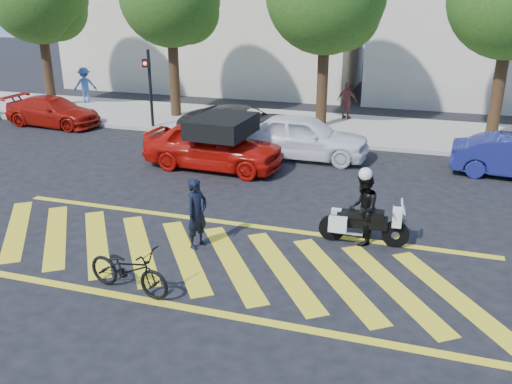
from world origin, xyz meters
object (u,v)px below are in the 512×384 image
(parked_left, at_px, (53,111))
(parked_mid_right, at_px, (303,137))
(police_motorcycle, at_px, (362,223))
(officer_moto, at_px, (363,209))
(officer_bike, at_px, (197,213))
(parked_mid_left, at_px, (244,124))
(red_convertible, at_px, (213,145))
(bicycle, at_px, (128,269))

(parked_left, xyz_separation_m, parked_mid_right, (11.02, -1.40, 0.14))
(police_motorcycle, relative_size, parked_mid_right, 0.46)
(police_motorcycle, xyz_separation_m, officer_moto, (-0.01, 0.00, 0.35))
(officer_bike, xyz_separation_m, parked_left, (-10.30, 8.71, -0.19))
(parked_mid_left, xyz_separation_m, parked_mid_right, (2.60, -1.40, 0.08))
(red_convertible, bearing_deg, officer_moto, -125.17)
(police_motorcycle, relative_size, parked_mid_left, 0.42)
(bicycle, height_order, parked_mid_right, parked_mid_right)
(police_motorcycle, bearing_deg, officer_bike, -162.92)
(officer_bike, relative_size, bicycle, 0.88)
(police_motorcycle, relative_size, red_convertible, 0.45)
(officer_bike, distance_m, police_motorcycle, 3.70)
(red_convertible, bearing_deg, parked_mid_left, 5.09)
(parked_left, relative_size, parked_mid_right, 0.95)
(officer_moto, bearing_deg, officer_bike, -72.82)
(bicycle, xyz_separation_m, parked_mid_right, (1.18, 9.49, 0.27))
(officer_bike, xyz_separation_m, parked_mid_right, (0.71, 7.31, -0.05))
(parked_mid_right, bearing_deg, police_motorcycle, -155.98)
(police_motorcycle, distance_m, parked_left, 15.65)
(officer_moto, distance_m, red_convertible, 6.63)
(police_motorcycle, distance_m, parked_mid_right, 6.64)
(bicycle, distance_m, officer_moto, 5.23)
(red_convertible, height_order, parked_left, red_convertible)
(bicycle, xyz_separation_m, parked_left, (-9.84, 10.89, 0.13))
(red_convertible, bearing_deg, police_motorcycle, -125.11)
(red_convertible, bearing_deg, parked_left, 71.66)
(parked_left, bearing_deg, parked_mid_right, -93.59)
(officer_bike, height_order, parked_mid_right, officer_bike)
(bicycle, bearing_deg, parked_left, 51.77)
(red_convertible, distance_m, parked_mid_left, 3.34)
(officer_moto, bearing_deg, bicycle, -51.68)
(officer_moto, height_order, red_convertible, officer_moto)
(parked_left, bearing_deg, parked_mid_left, -86.34)
(officer_bike, relative_size, police_motorcycle, 0.80)
(officer_moto, distance_m, parked_mid_left, 9.15)
(officer_moto, xyz_separation_m, red_convertible, (-5.21, 4.10, -0.06))
(bicycle, distance_m, parked_mid_right, 9.57)
(officer_bike, distance_m, red_convertible, 5.65)
(officer_bike, height_order, bicycle, officer_bike)
(red_convertible, relative_size, parked_mid_right, 1.02)
(officer_bike, height_order, officer_moto, officer_moto)
(police_motorcycle, distance_m, parked_mid_left, 9.16)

